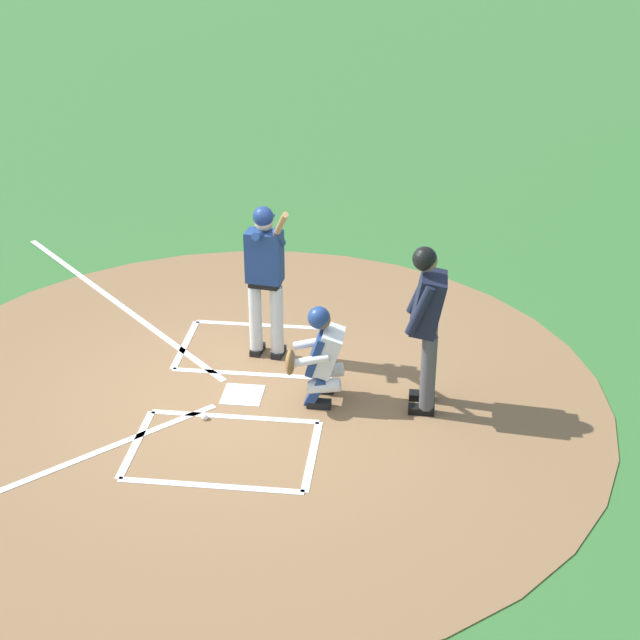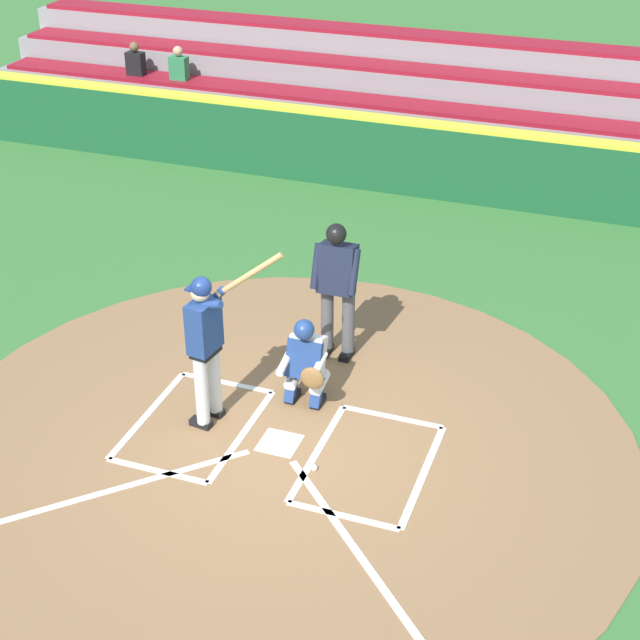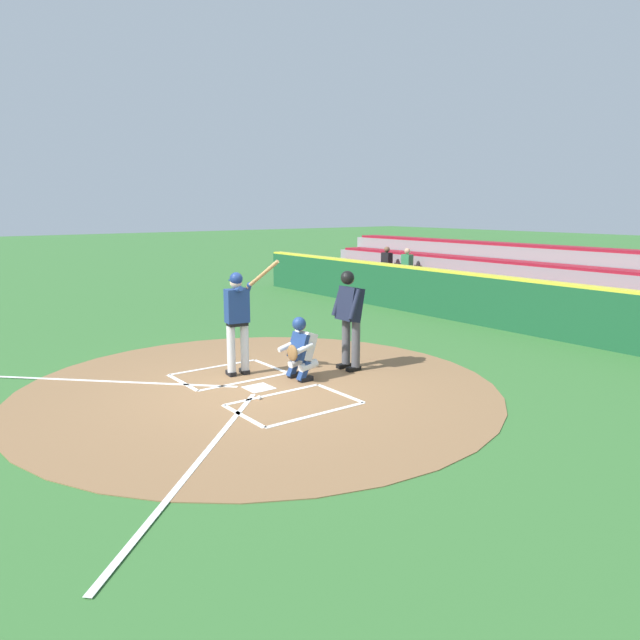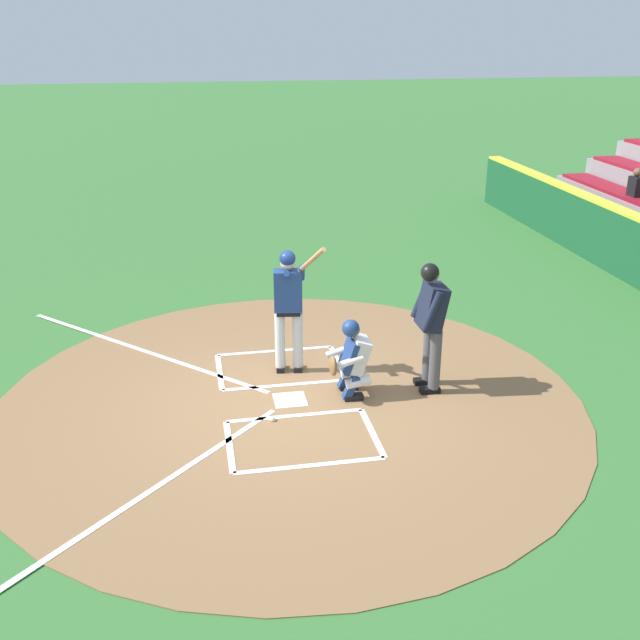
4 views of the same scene
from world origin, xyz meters
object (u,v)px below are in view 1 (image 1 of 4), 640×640
(catcher, at_px, (320,353))
(plate_umpire, at_px, (427,318))
(baseball, at_px, (205,417))
(batter, at_px, (265,272))

(catcher, xyz_separation_m, plate_umpire, (0.00, -1.11, 0.49))
(plate_umpire, bearing_deg, baseball, 103.08)
(catcher, height_order, plate_umpire, plate_umpire)
(catcher, distance_m, baseball, 1.39)
(batter, xyz_separation_m, plate_umpire, (-0.89, -1.83, -0.02))
(plate_umpire, bearing_deg, batter, 64.04)
(plate_umpire, distance_m, baseball, 2.55)
(batter, distance_m, plate_umpire, 2.04)
(catcher, bearing_deg, plate_umpire, -89.90)
(batter, height_order, baseball, batter)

